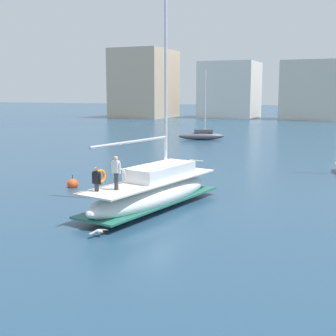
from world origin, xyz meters
The scene contains 6 objects.
ground_plane centered at (0.00, 0.00, 0.00)m, with size 400.00×400.00×0.00m, color navy.
main_sailboat centered at (0.31, 0.22, 0.92)m, with size 4.15×9.88×14.42m.
moored_sloop_far centered at (-8.51, 33.95, 0.61)m, with size 5.83×3.54×8.60m.
seagull centered at (0.21, -5.02, 0.22)m, with size 0.51×0.90×0.16m.
mooring_buoy centered at (-6.57, 2.97, 0.21)m, with size 0.69×0.69×0.94m.
waterfront_buildings centered at (-5.48, 82.84, 6.71)m, with size 86.23×19.65×15.89m.
Camera 1 is at (9.95, -20.74, 5.90)m, focal length 48.95 mm.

